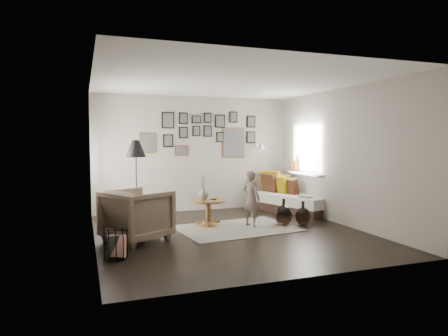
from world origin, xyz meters
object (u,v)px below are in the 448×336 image
object	(u,v)px
vase	(204,193)
child	(251,199)
daybed	(291,199)
floor_lamp	(136,152)
demijohn_large	(284,215)
armchair	(137,215)
demijohn_small	(303,216)
magazine_basket	(116,245)
pedestal_table	(208,214)

from	to	relation	value
vase	child	size ratio (longest dim) A/B	0.43
daybed	floor_lamp	distance (m)	3.63
demijohn_large	floor_lamp	bearing A→B (deg)	159.89
vase	armchair	distance (m)	1.51
child	daybed	bearing A→B (deg)	-79.16
vase	demijohn_large	distance (m)	1.57
demijohn_small	daybed	bearing A→B (deg)	70.08
magazine_basket	demijohn_small	world-z (taller)	demijohn_small
floor_lamp	magazine_basket	distance (m)	2.49
floor_lamp	demijohn_small	xyz separation A→B (m)	(2.97, -1.08, -1.22)
pedestal_table	daybed	bearing A→B (deg)	19.77
demijohn_large	magazine_basket	bearing A→B (deg)	-159.89
magazine_basket	demijohn_large	size ratio (longest dim) A/B	0.81
demijohn_large	child	distance (m)	0.72
daybed	demijohn_large	distance (m)	1.47
magazine_basket	demijohn_small	bearing A→B (deg)	16.46
vase	floor_lamp	distance (m)	1.49
vase	daybed	xyz separation A→B (m)	(2.28, 0.77, -0.34)
daybed	child	size ratio (longest dim) A/B	1.87
pedestal_table	demijohn_small	world-z (taller)	pedestal_table
floor_lamp	pedestal_table	bearing A→B (deg)	-23.23
pedestal_table	magazine_basket	world-z (taller)	pedestal_table
daybed	magazine_basket	world-z (taller)	daybed
magazine_basket	demijohn_large	distance (m)	3.37
daybed	child	xyz separation A→B (m)	(-1.46, -1.12, 0.24)
daybed	magazine_basket	size ratio (longest dim) A/B	4.79
floor_lamp	child	xyz separation A→B (m)	(1.99, -0.87, -0.87)
daybed	armchair	world-z (taller)	daybed
armchair	floor_lamp	bearing A→B (deg)	-37.71
vase	demijohn_large	bearing A→B (deg)	-16.95
vase	daybed	size ratio (longest dim) A/B	0.23
floor_lamp	daybed	bearing A→B (deg)	4.17
magazine_basket	armchair	bearing A→B (deg)	66.03
armchair	vase	bearing A→B (deg)	-92.78
armchair	demijohn_large	xyz separation A→B (m)	(2.77, 0.26, -0.22)
demijohn_large	child	xyz separation A→B (m)	(-0.63, 0.09, 0.33)
floor_lamp	armchair	bearing A→B (deg)	-96.93
magazine_basket	demijohn_large	xyz separation A→B (m)	(3.17, 1.16, -0.00)
floor_lamp	demijohn_small	bearing A→B (deg)	-19.97
child	demijohn_large	bearing A→B (deg)	-124.88
magazine_basket	child	xyz separation A→B (m)	(2.54, 1.25, 0.33)
vase	pedestal_table	bearing A→B (deg)	-14.04
pedestal_table	armchair	bearing A→B (deg)	-154.03
demijohn_large	child	size ratio (longest dim) A/B	0.48
armchair	demijohn_large	size ratio (longest dim) A/B	1.82
armchair	pedestal_table	bearing A→B (deg)	-94.81
pedestal_table	vase	distance (m)	0.41
daybed	demijohn_small	bearing A→B (deg)	-128.75
vase	armchair	xyz separation A→B (m)	(-1.32, -0.70, -0.21)
pedestal_table	daybed	xyz separation A→B (m)	(2.20, 0.79, 0.06)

